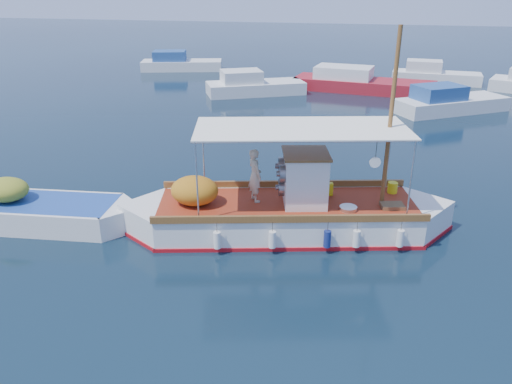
# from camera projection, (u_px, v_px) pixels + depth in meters

# --- Properties ---
(ground) EXTENTS (160.00, 160.00, 0.00)m
(ground) POSITION_uv_depth(u_px,v_px,m) (297.00, 243.00, 14.61)
(ground) COLOR black
(ground) RESTS_ON ground
(fishing_caique) EXTENTS (9.93, 4.42, 6.23)m
(fishing_caique) POSITION_uv_depth(u_px,v_px,m) (285.00, 214.00, 15.12)
(fishing_caique) COLOR white
(fishing_caique) RESTS_ON ground
(dinghy) EXTENTS (6.93, 2.43, 1.70)m
(dinghy) POSITION_uv_depth(u_px,v_px,m) (34.00, 213.00, 15.62)
(dinghy) COLOR white
(dinghy) RESTS_ON ground
(bg_boat_nw) EXTENTS (6.82, 4.96, 1.80)m
(bg_boat_nw) POSITION_uv_depth(u_px,v_px,m) (253.00, 87.00, 33.37)
(bg_boat_nw) COLOR silver
(bg_boat_nw) RESTS_ON ground
(bg_boat_n) EXTENTS (9.79, 4.22, 1.80)m
(bg_boat_n) POSITION_uv_depth(u_px,v_px,m) (359.00, 84.00, 34.36)
(bg_boat_n) COLOR maroon
(bg_boat_n) RESTS_ON ground
(bg_boat_ne) EXTENTS (6.81, 5.45, 1.80)m
(bg_boat_ne) POSITION_uv_depth(u_px,v_px,m) (448.00, 104.00, 28.84)
(bg_boat_ne) COLOR silver
(bg_boat_ne) RESTS_ON ground
(bg_boat_far_w) EXTENTS (7.02, 3.94, 1.80)m
(bg_boat_far_w) POSITION_uv_depth(u_px,v_px,m) (179.00, 64.00, 42.27)
(bg_boat_far_w) COLOR silver
(bg_boat_far_w) RESTS_ON ground
(bg_boat_far_n) EXTENTS (6.42, 2.58, 1.80)m
(bg_boat_far_n) POSITION_uv_depth(u_px,v_px,m) (433.00, 76.00, 37.07)
(bg_boat_far_n) COLOR silver
(bg_boat_far_n) RESTS_ON ground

